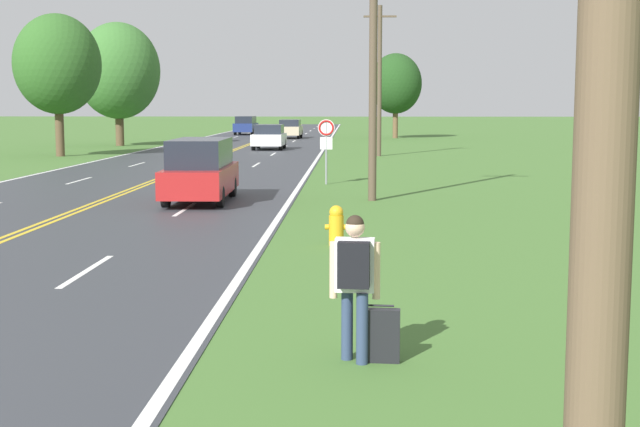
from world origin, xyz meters
The scene contains 13 objects.
hitchhiker_person centered at (7.44, 2.23, 1.01)m, with size 0.56×0.42×1.65m.
suitcase centered at (7.72, 2.27, 0.30)m, with size 0.47×0.18×0.65m.
fire_hydrant centered at (7.08, 10.51, 0.42)m, with size 0.46×0.30×0.82m.
traffic_sign centered at (6.46, 24.43, 1.74)m, with size 0.60×0.10×2.32m.
utility_pole_midground centered at (8.00, 19.05, 4.41)m, with size 1.80×0.24×8.50m.
utility_pole_far centered at (8.86, 42.03, 4.25)m, with size 1.80×0.24×8.20m.
tree_left_verge centered at (-8.74, 41.19, 5.01)m, with size 4.74×4.74×7.76m.
tree_mid_treeline centered at (-8.70, 53.74, 5.12)m, with size 5.72×5.72×8.43m.
tree_right_cluster centered at (10.99, 68.40, 4.57)m, with size 4.39×4.39×7.11m.
car_red_van_nearest centered at (2.94, 18.52, 0.95)m, with size 1.80×4.80×1.85m.
car_white_sedan_approaching centered at (2.11, 48.92, 0.81)m, with size 1.96×3.94×1.58m.
car_champagne_sedan_mid_near centered at (2.13, 67.50, 0.82)m, with size 1.94×4.49×1.57m.
car_dark_blue_van_mid_far centered at (-2.68, 76.42, 0.91)m, with size 1.92×4.50×1.73m.
Camera 1 is at (7.42, -7.42, 2.86)m, focal length 50.00 mm.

